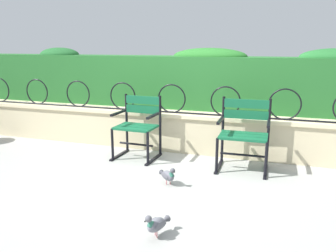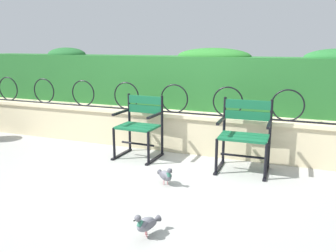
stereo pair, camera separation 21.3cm
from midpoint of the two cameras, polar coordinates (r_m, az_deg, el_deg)
ground_plane at (r=4.40m, az=0.74°, el=-7.38°), size 60.00×60.00×0.00m
stone_wall at (r=5.17m, az=4.43°, el=-0.92°), size 8.16×0.41×0.57m
iron_arch_fence at (r=5.06m, az=2.48°, el=4.17°), size 7.60×0.02×0.42m
hedge_row at (r=5.46m, az=6.09°, el=7.40°), size 7.99×0.53×0.92m
park_chair_left at (r=4.87m, az=-3.32°, el=0.27°), size 0.59×0.54×0.85m
park_chair_right at (r=4.46m, az=13.69°, el=-1.15°), size 0.63×0.53×0.89m
pigeon_near_chairs at (r=2.99m, az=-1.41°, el=-15.55°), size 0.16×0.28×0.22m
pigeon_far_side at (r=3.98m, az=1.16°, el=-7.99°), size 0.25×0.22×0.22m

